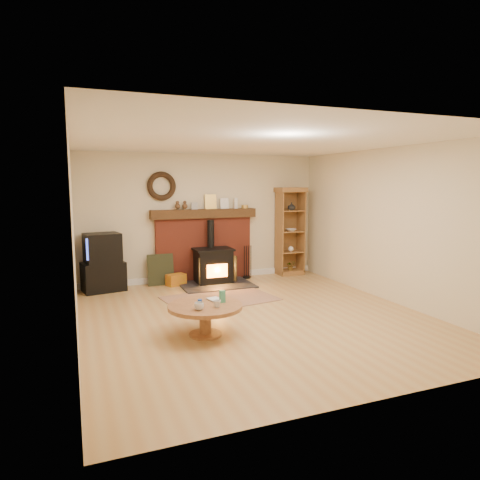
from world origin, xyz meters
name	(u,v)px	position (x,y,z in m)	size (l,w,h in m)	color
ground	(255,316)	(0.00, 0.00, 0.00)	(5.50, 5.50, 0.00)	#B5864B
room_shell	(252,203)	(-0.02, 0.09, 1.72)	(5.02, 5.52, 2.61)	beige
chimney_breast	(204,242)	(0.00, 2.67, 0.80)	(2.20, 0.22, 1.78)	#953726
wood_stove	(214,267)	(0.08, 2.27, 0.35)	(1.40, 1.00, 1.27)	black
area_rug	(220,298)	(-0.17, 1.13, 0.01)	(1.82, 1.25, 0.01)	brown
tv_unit	(103,263)	(-2.02, 2.47, 0.52)	(0.82, 0.64, 1.09)	black
curio_cabinet	(290,231)	(1.93, 2.55, 0.96)	(0.62, 0.44, 1.92)	brown
firelog_box	(176,280)	(-0.66, 2.40, 0.11)	(0.36, 0.23, 0.23)	#C9A206
leaning_painting	(161,270)	(-0.93, 2.55, 0.31)	(0.52, 0.03, 0.62)	black
fire_tools	(247,271)	(0.89, 2.50, 0.16)	(0.19, 0.16, 0.70)	black
coffee_table	(205,310)	(-0.93, -0.52, 0.34)	(0.99, 0.99, 0.58)	brown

